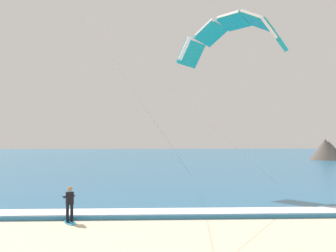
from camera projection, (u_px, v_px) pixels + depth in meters
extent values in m
cube|color=teal|center=(141.00, 157.00, 78.46)|extent=(200.00, 120.00, 0.20)
cube|color=white|center=(112.00, 212.00, 19.55)|extent=(200.00, 1.70, 0.04)
ellipsoid|color=#239EC6|center=(70.00, 222.00, 18.02)|extent=(0.98, 1.46, 0.05)
cube|color=black|center=(71.00, 220.00, 18.25)|extent=(0.17, 0.12, 0.04)
cube|color=black|center=(69.00, 222.00, 17.80)|extent=(0.17, 0.12, 0.04)
cylinder|color=black|center=(67.00, 214.00, 17.99)|extent=(0.14, 0.14, 0.84)
cylinder|color=black|center=(72.00, 214.00, 18.08)|extent=(0.14, 0.14, 0.84)
cube|color=black|center=(70.00, 198.00, 18.06)|extent=(0.39, 0.32, 0.60)
sphere|color=#9E704C|center=(70.00, 189.00, 18.07)|extent=(0.22, 0.22, 0.22)
cylinder|color=black|center=(65.00, 197.00, 18.12)|extent=(0.29, 0.50, 0.22)
cylinder|color=black|center=(73.00, 196.00, 18.28)|extent=(0.29, 0.50, 0.22)
cylinder|color=black|center=(68.00, 196.00, 18.40)|extent=(0.52, 0.26, 0.04)
cube|color=#3F3F42|center=(69.00, 203.00, 18.16)|extent=(0.14, 0.12, 0.10)
cube|color=teal|center=(275.00, 35.00, 23.92)|extent=(1.79, 2.25, 2.03)
cube|color=white|center=(269.00, 28.00, 23.48)|extent=(0.96, 1.09, 1.66)
cube|color=teal|center=(258.00, 21.00, 25.42)|extent=(2.25, 2.51, 1.57)
cube|color=white|center=(252.00, 15.00, 24.98)|extent=(1.32, 1.46, 1.08)
cube|color=teal|center=(234.00, 22.00, 27.04)|extent=(2.48, 2.52, 0.75)
cube|color=white|center=(228.00, 15.00, 26.60)|extent=(1.43, 1.61, 0.25)
cube|color=teal|center=(210.00, 34.00, 28.40)|extent=(2.44, 2.25, 1.57)
cube|color=white|center=(205.00, 28.00, 27.97)|extent=(1.28, 1.48, 1.08)
cube|color=teal|center=(191.00, 54.00, 29.21)|extent=(2.21, 1.71, 2.03)
cube|color=white|center=(185.00, 48.00, 28.78)|extent=(0.96, 1.06, 1.66)
cylinder|color=#B2B2B7|center=(188.00, 105.00, 21.16)|extent=(11.38, 4.73, 9.19)
cylinder|color=#B2B2B7|center=(146.00, 109.00, 23.81)|extent=(6.69, 10.24, 9.19)
cone|color=#56514C|center=(329.00, 151.00, 67.35)|extent=(5.96, 5.96, 3.47)
cone|color=#665B51|center=(325.00, 150.00, 67.45)|extent=(5.85, 5.85, 3.86)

